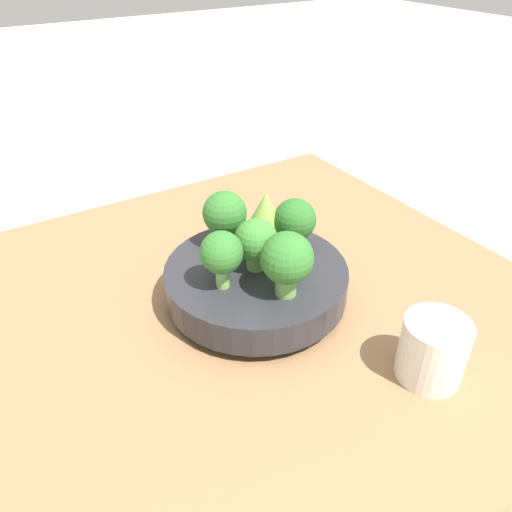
% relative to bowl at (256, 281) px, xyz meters
% --- Properties ---
extents(ground_plane, '(6.00, 6.00, 0.00)m').
position_rel_bowl_xyz_m(ground_plane, '(-0.01, 0.02, -0.08)').
color(ground_plane, beige).
extents(table, '(0.81, 0.80, 0.05)m').
position_rel_bowl_xyz_m(table, '(-0.01, 0.02, -0.06)').
color(table, olive).
rests_on(table, ground_plane).
extents(bowl, '(0.26, 0.26, 0.06)m').
position_rel_bowl_xyz_m(bowl, '(0.00, 0.00, 0.00)').
color(bowl, '#28282D').
rests_on(bowl, table).
extents(broccoli_floret_center, '(0.06, 0.06, 0.08)m').
position_rel_bowl_xyz_m(broccoli_floret_center, '(-0.00, 0.00, 0.07)').
color(broccoli_floret_center, '#609347').
rests_on(broccoli_floret_center, bowl).
extents(broccoli_floret_left, '(0.07, 0.07, 0.09)m').
position_rel_bowl_xyz_m(broccoli_floret_left, '(-0.08, -0.01, 0.08)').
color(broccoli_floret_left, '#7AB256').
rests_on(broccoli_floret_left, bowl).
extents(broccoli_floret_back, '(0.06, 0.06, 0.08)m').
position_rel_bowl_xyz_m(broccoli_floret_back, '(-0.01, 0.08, 0.07)').
color(broccoli_floret_back, '#609347').
rests_on(broccoli_floret_back, bowl).
extents(broccoli_floret_right, '(0.07, 0.07, 0.09)m').
position_rel_bowl_xyz_m(broccoli_floret_right, '(0.07, 0.00, 0.08)').
color(broccoli_floret_right, '#6BA34C').
rests_on(broccoli_floret_right, bowl).
extents(broccoli_floret_front, '(0.06, 0.06, 0.08)m').
position_rel_bowl_xyz_m(broccoli_floret_front, '(0.01, -0.06, 0.08)').
color(broccoli_floret_front, '#7AB256').
rests_on(broccoli_floret_front, bowl).
extents(romanesco_piece_far, '(0.07, 0.07, 0.09)m').
position_rel_bowl_xyz_m(romanesco_piece_far, '(-0.04, 0.04, 0.08)').
color(romanesco_piece_far, '#6BA34C').
rests_on(romanesco_piece_far, bowl).
extents(cup, '(0.08, 0.08, 0.08)m').
position_rel_bowl_xyz_m(cup, '(0.24, 0.10, 0.01)').
color(cup, silver).
rests_on(cup, table).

